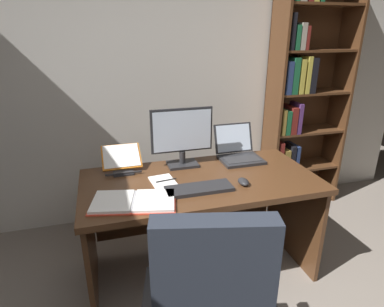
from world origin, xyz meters
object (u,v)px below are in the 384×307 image
computer_mouse (243,182)px  open_binder (134,201)px  monitor (182,138)px  pen (166,180)px  reading_stand_with_book (122,159)px  laptop (238,152)px  keyboard (199,189)px  desk (197,200)px  bookshelf (300,97)px  notepad (163,182)px

computer_mouse → open_binder: bearing=-176.0°
monitor → open_binder: (-0.41, -0.47, -0.20)m
open_binder → pen: 0.32m
monitor → reading_stand_with_book: 0.46m
computer_mouse → open_binder: computer_mouse is taller
laptop → monitor: bearing=-178.7°
keyboard → computer_mouse: 0.30m
laptop → computer_mouse: size_ratio=3.19×
monitor → pen: 0.37m
laptop → keyboard: size_ratio=0.79×
reading_stand_with_book → open_binder: 0.53m
desk → keyboard: size_ratio=3.76×
pen → laptop: bearing=22.6°
computer_mouse → pen: bearing=160.1°
bookshelf → computer_mouse: bookshelf is taller
bookshelf → pen: (-1.45, -0.74, -0.33)m
keyboard → reading_stand_with_book: size_ratio=1.53×
monitor → pen: bearing=-124.7°
open_binder → notepad: 0.31m
desk → laptop: 0.51m
monitor → computer_mouse: monitor is taller
bookshelf → pen: bearing=-152.8°
keyboard → pen: bearing=135.4°
desk → keyboard: keyboard is taller
keyboard → notepad: (-0.19, 0.17, -0.01)m
reading_stand_with_book → laptop: bearing=-2.9°
pen → notepad: bearing=180.0°
monitor → laptop: size_ratio=1.36×
monitor → notepad: bearing=-127.7°
desk → reading_stand_with_book: (-0.49, 0.24, 0.28)m
monitor → pen: monitor is taller
computer_mouse → reading_stand_with_book: reading_stand_with_book is taller
bookshelf → open_binder: bearing=-150.2°
laptop → keyboard: bearing=-136.3°
desk → pen: size_ratio=11.28×
computer_mouse → bookshelf: bearing=43.2°
keyboard → open_binder: (-0.41, -0.05, -0.00)m
reading_stand_with_book → pen: bearing=-49.7°
bookshelf → laptop: bearing=-149.6°
monitor → laptop: (0.45, 0.01, -0.16)m
notepad → keyboard: bearing=-41.5°
notepad → pen: 0.02m
keyboard → laptop: bearing=43.7°
desk → computer_mouse: bearing=-44.6°
open_binder → laptop: bearing=41.9°
notepad → pen: size_ratio=1.50×
pen → computer_mouse: bearing=-19.9°
open_binder → keyboard: bearing=19.6°
bookshelf → reading_stand_with_book: bookshelf is taller
pen → keyboard: bearing=-44.6°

